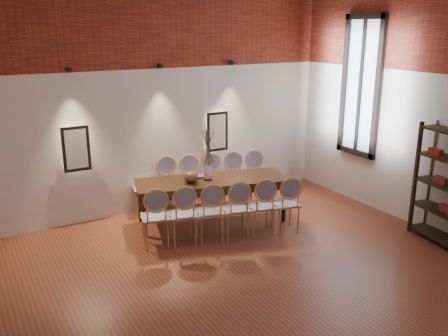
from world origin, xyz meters
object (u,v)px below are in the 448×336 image
chair_near_d (235,208)px  chair_near_f (285,203)px  vase (208,171)px  chair_far_c (192,184)px  chair_near_a (155,217)px  chair_far_a (145,188)px  shelving_rack (446,186)px  chair_near_e (261,206)px  chair_far_e (236,180)px  chair_near_c (209,211)px  book (198,176)px  dining_table (212,201)px  bowl (191,177)px  chair_far_d (214,182)px  chair_near_b (183,214)px  chair_far_f (257,178)px  chair_far_b (169,186)px

chair_near_d → chair_near_f: bearing=0.0°
vase → chair_far_c: bearing=86.5°
chair_near_a → chair_far_a: size_ratio=1.00×
chair_far_a → shelving_rack: (3.48, -3.37, 0.43)m
chair_near_e → chair_far_a: (-1.25, 1.75, 0.00)m
chair_near_e → chair_far_e: size_ratio=1.00×
chair_near_c → chair_near_e: (0.80, -0.22, 0.00)m
book → dining_table: bearing=-56.6°
bowl → chair_far_d: bearing=37.3°
chair_near_a → dining_table: bearing=33.2°
chair_near_a → vase: (1.11, 0.41, 0.43)m
chair_near_f → bowl: chair_near_f is taller
chair_far_e → chair_near_f: bearing=107.0°
shelving_rack → bowl: bearing=150.2°
chair_near_b → chair_far_a: (-0.05, 1.42, 0.00)m
dining_table → chair_far_f: (1.18, 0.39, 0.09)m
chair_near_c → chair_far_e: (1.16, 1.10, 0.00)m
chair_near_b → chair_near_d: size_ratio=1.00×
bowl → shelving_rack: shelving_rack is taller
shelving_rack → chair_far_d: bearing=136.5°
chair_far_e → vase: bearing=44.5°
chair_near_e → book: chair_near_e is taller
vase → book: size_ratio=1.15×
chair_far_b → chair_far_e: (1.21, -0.32, 0.00)m
chair_near_e → chair_near_b: bearing=180.0°
chair_far_e → vase: (-0.85, -0.48, 0.43)m
dining_table → chair_far_c: bearing=107.0°
chair_far_f → chair_far_e: bearing=0.0°
chair_far_d → chair_far_c: bearing=0.0°
chair_near_c → chair_far_a: (-0.45, 1.53, 0.00)m
chair_far_c → bowl: bearing=78.4°
chair_far_e → shelving_rack: (1.87, -2.94, 0.43)m
chair_near_e → vase: size_ratio=3.13×
dining_table → chair_far_e: chair_far_e is taller
chair_far_c → bowl: size_ratio=3.92×
chair_near_a → chair_near_d: same height
chair_near_f → shelving_rack: bearing=-24.9°
chair_near_a → chair_far_b: bearing=73.0°
chair_far_c → bowl: chair_far_c is taller
chair_far_c → chair_far_d: size_ratio=1.00×
chair_near_c → vase: (0.31, 0.62, 0.43)m
chair_near_e → chair_far_c: size_ratio=1.00×
chair_near_b → vase: vase is taller
bowl → shelving_rack: 3.91m
chair_far_d → chair_far_a: bearing=0.0°
chair_near_d → chair_near_f: same height
vase → bowl: bearing=174.9°
chair_near_c → chair_far_e: same height
chair_near_e → chair_far_e: same height
chair_near_b → book: size_ratio=3.62×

